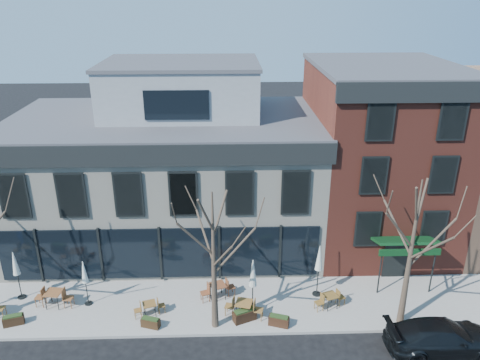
{
  "coord_description": "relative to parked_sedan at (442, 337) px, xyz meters",
  "views": [
    {
      "loc": [
        3.6,
        -22.09,
        15.2
      ],
      "look_at": [
        4.39,
        2.0,
        5.29
      ],
      "focal_mm": 35.0,
      "sensor_mm": 36.0,
      "label": 1
    }
  ],
  "objects": [
    {
      "name": "ground",
      "position": [
        -13.2,
        5.73,
        -0.73
      ],
      "size": [
        120.0,
        120.0,
        0.0
      ],
      "primitive_type": "plane",
      "color": "black",
      "rests_on": "ground"
    },
    {
      "name": "sidewalk_front",
      "position": [
        -9.95,
        3.58,
        -0.66
      ],
      "size": [
        33.5,
        4.7,
        0.15
      ],
      "primitive_type": "cube",
      "color": "gray",
      "rests_on": "ground"
    },
    {
      "name": "sidewalk_side",
      "position": [
        -24.45,
        11.73,
        -0.66
      ],
      "size": [
        4.5,
        12.0,
        0.15
      ],
      "primitive_type": "cube",
      "color": "gray",
      "rests_on": "ground"
    },
    {
      "name": "corner_building",
      "position": [
        -13.13,
        10.79,
        3.99
      ],
      "size": [
        18.39,
        10.39,
        11.1
      ],
      "color": "beige",
      "rests_on": "ground"
    },
    {
      "name": "red_brick_building",
      "position": [
        -0.2,
        10.71,
        4.9
      ],
      "size": [
        8.2,
        11.78,
        11.18
      ],
      "color": "maroon",
      "rests_on": "ground"
    },
    {
      "name": "tree_mid",
      "position": [
        -10.19,
        1.82,
        3.06
      ],
      "size": [
        3.5,
        3.55,
        7.04
      ],
      "color": "#382B21",
      "rests_on": "sidewalk_front"
    },
    {
      "name": "tree_right",
      "position": [
        -1.19,
        1.82,
        3.29
      ],
      "size": [
        3.72,
        3.77,
        7.48
      ],
      "color": "#382B21",
      "rests_on": "sidewalk_front"
    },
    {
      "name": "parked_sedan",
      "position": [
        0.0,
        0.0,
        0.0
      ],
      "size": [
        5.1,
        2.18,
        1.47
      ],
      "primitive_type": "imported",
      "rotation": [
        0.0,
        0.0,
        1.6
      ],
      "color": "black",
      "rests_on": "ground"
    },
    {
      "name": "cafe_set_1",
      "position": [
        -18.4,
        3.6,
        -0.05
      ],
      "size": [
        2.01,
        0.86,
        1.04
      ],
      "color": "brown",
      "rests_on": "sidewalk_front"
    },
    {
      "name": "cafe_set_2",
      "position": [
        -13.46,
        2.74,
        -0.16
      ],
      "size": [
        1.61,
        0.85,
        0.83
      ],
      "color": "brown",
      "rests_on": "sidewalk_front"
    },
    {
      "name": "cafe_set_3",
      "position": [
        -10.09,
        4.01,
        -0.07
      ],
      "size": [
        1.94,
        1.1,
        1.0
      ],
      "color": "brown",
      "rests_on": "sidewalk_front"
    },
    {
      "name": "cafe_set_4",
      "position": [
        -8.8,
        2.46,
        -0.06
      ],
      "size": [
        2.0,
        0.97,
        1.02
      ],
      "color": "brown",
      "rests_on": "sidewalk_front"
    },
    {
      "name": "cafe_set_5",
      "position": [
        -4.41,
        3.05,
        -0.12
      ],
      "size": [
        1.74,
        0.97,
        0.89
      ],
      "color": "brown",
      "rests_on": "sidewalk_front"
    },
    {
      "name": "umbrella_0",
      "position": [
        -20.4,
        4.37,
        1.35
      ],
      "size": [
        0.44,
        0.44,
        2.74
      ],
      "color": "black",
      "rests_on": "sidewalk_front"
    },
    {
      "name": "umbrella_1",
      "position": [
        -16.75,
        3.72,
        1.21
      ],
      "size": [
        0.41,
        0.41,
        2.54
      ],
      "color": "black",
      "rests_on": "sidewalk_front"
    },
    {
      "name": "umbrella_3",
      "position": [
        -8.35,
        2.77,
        1.56
      ],
      "size": [
        0.49,
        0.49,
        3.04
      ],
      "color": "black",
      "rests_on": "sidewalk_front"
    },
    {
      "name": "umbrella_4",
      "position": [
        -4.86,
        4.13,
        1.5
      ],
      "size": [
        0.47,
        0.47,
        2.96
      ],
      "color": "black",
      "rests_on": "sidewalk_front"
    },
    {
      "name": "planter_0",
      "position": [
        -19.92,
        2.23,
        -0.32
      ],
      "size": [
        1.01,
        0.64,
        0.52
      ],
      "color": "black",
      "rests_on": "sidewalk_front"
    },
    {
      "name": "planter_1",
      "position": [
        -13.29,
        1.84,
        -0.33
      ],
      "size": [
        0.96,
        0.61,
        0.5
      ],
      "color": "#311F10",
      "rests_on": "sidewalk_front"
    },
    {
      "name": "planter_2",
      "position": [
        -8.77,
        2.16,
        -0.27
      ],
      "size": [
        1.21,
        0.86,
        0.63
      ],
      "color": "black",
      "rests_on": "sidewalk_front"
    },
    {
      "name": "planter_3",
      "position": [
        -7.14,
        1.75,
        -0.31
      ],
      "size": [
        1.05,
        0.68,
        0.55
      ],
      "color": "#321C10",
      "rests_on": "sidewalk_front"
    }
  ]
}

